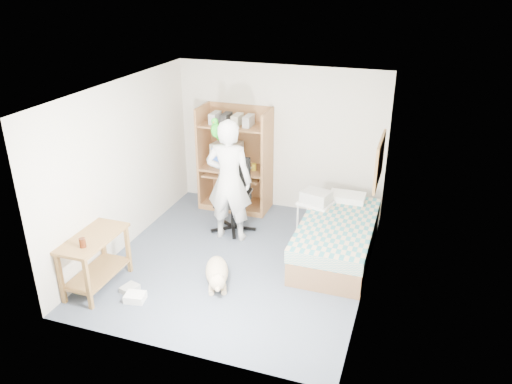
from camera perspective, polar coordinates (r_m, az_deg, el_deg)
floor at (r=7.34m, az=-1.94°, el=-7.86°), size 4.00×4.00×0.00m
wall_back at (r=8.55m, az=2.70°, el=6.09°), size 3.60×0.02×2.50m
wall_right at (r=6.40m, az=13.17°, el=-0.87°), size 0.02×4.00×2.50m
wall_left at (r=7.56m, az=-14.97°, el=2.84°), size 0.02×4.00×2.50m
ceiling at (r=6.39m, az=-2.26°, el=11.57°), size 3.60×4.00×0.02m
computer_hutch at (r=8.67m, az=-2.30°, el=3.34°), size 1.20×0.63×1.80m
bed at (r=7.43m, az=9.21°, el=-5.21°), size 1.02×2.02×0.66m
side_desk at (r=6.87m, az=-17.95°, el=-6.78°), size 0.50×1.00×0.75m
corkboard at (r=7.16m, az=13.94°, el=3.48°), size 0.04×0.94×0.66m
office_chair at (r=8.06m, az=-2.56°, el=-1.46°), size 0.65×0.65×1.16m
person at (r=7.55m, az=-3.10°, el=1.27°), size 0.74×0.53×1.92m
parrot at (r=7.37m, az=-4.65°, el=7.23°), size 0.14×0.25×0.39m
dog at (r=6.80m, az=-4.49°, el=-9.19°), size 0.54×0.90×0.36m
printer_cart at (r=7.86m, az=6.78°, el=-2.45°), size 0.58×0.51×0.59m
printer at (r=7.74m, az=6.88°, el=-0.53°), size 0.49×0.41×0.18m
crt_monitor at (r=8.68m, az=-3.34°, el=4.41°), size 0.49×0.51×0.40m
keyboard at (r=8.59m, az=-2.82°, el=2.07°), size 0.46×0.20×0.03m
pencil_cup at (r=8.47m, az=-0.23°, el=2.86°), size 0.08×0.08×0.12m
drink_glass at (r=6.52m, az=-19.21°, el=-5.50°), size 0.08×0.08×0.12m
floor_box_a at (r=6.69m, az=-13.65°, el=-11.61°), size 0.28×0.24×0.10m
floor_box_b at (r=6.88m, az=-14.22°, el=-10.67°), size 0.23×0.26×0.08m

